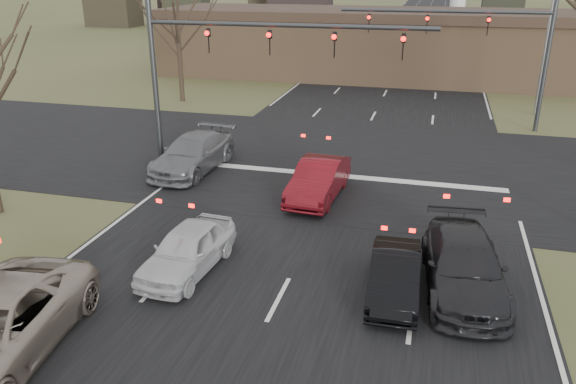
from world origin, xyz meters
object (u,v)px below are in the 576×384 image
Objects in this scene: mast_arm_near at (223,52)px; car_red_ahead at (319,180)px; mast_arm_far at (493,35)px; car_black_hatch at (395,275)px; building at (421,45)px; car_charcoal_sedan at (464,266)px; streetlight_right_far at (547,20)px; car_white_sedan at (187,249)px; car_grey_ahead at (193,153)px.

car_red_ahead is at bearing -28.60° from mast_arm_near.
mast_arm_near is 6.92m from car_red_ahead.
car_black_hatch is (-3.22, -18.96, -4.40)m from mast_arm_far.
car_red_ahead is at bearing 116.11° from car_black_hatch.
car_charcoal_sedan is at bearing -85.25° from building.
building is 13.53m from streetlight_right_far.
streetlight_right_far is 24.33m from car_black_hatch.
car_red_ahead is (-2.50, -27.58, -1.93)m from building.
car_white_sedan is (2.23, -9.14, -4.39)m from mast_arm_near.
car_red_ahead is at bearing 73.65° from car_white_sedan.
car_white_sedan is 1.08× the size of car_black_hatch.
car_white_sedan is 9.01m from car_grey_ahead.
building reaches higher than car_charcoal_sedan.
mast_arm_far reaches higher than car_black_hatch.
building is at bearing 123.65° from streetlight_right_far.
car_red_ahead is (4.73, -2.58, -4.34)m from mast_arm_near.
car_black_hatch is (5.96, 0.18, -0.07)m from car_white_sedan.
building reaches higher than car_white_sedan.
mast_arm_far is 2.49× the size of car_red_ahead.
car_charcoal_sedan is at bearing 11.74° from car_white_sedan.
mast_arm_near is at bearing -138.78° from mast_arm_far.
building is 34.03m from car_black_hatch.
mast_arm_near is at bearing -136.11° from streetlight_right_far.
mast_arm_near is at bearing 130.07° from car_black_hatch.
building is at bearing 89.25° from car_black_hatch.
building is 9.49× the size of car_red_ahead.
car_charcoal_sedan reaches higher than car_white_sedan.
car_red_ahead is (6.00, -1.74, -0.03)m from car_grey_ahead.
car_charcoal_sedan is (-4.57, -22.16, -4.85)m from streetlight_right_far.
mast_arm_near is at bearing 154.79° from car_red_ahead.
mast_arm_near is 3.03× the size of car_white_sedan.
mast_arm_far is at bearing 79.84° from car_charcoal_sedan.
streetlight_right_far reaches higher than car_red_ahead.
streetlight_right_far is 1.88× the size of car_grey_ahead.
building is 33.33m from car_charcoal_sedan.
car_black_hatch is at bearing -88.38° from building.
building reaches higher than car_grey_ahead.
mast_arm_far reaches higher than car_white_sedan.
mast_arm_near is 13.60m from car_charcoal_sedan.
car_charcoal_sedan reaches higher than car_black_hatch.
mast_arm_far is 18.71m from car_charcoal_sedan.
streetlight_right_far reaches higher than car_grey_ahead.
building is 4.24× the size of streetlight_right_far.
car_red_ahead is (-5.25, 5.58, 0.00)m from car_charcoal_sedan.
streetlight_right_far is 23.14m from car_charcoal_sedan.
car_black_hatch is at bearing -47.56° from mast_arm_near.
mast_arm_near is 4.56m from car_grey_ahead.
building is 15.75m from mast_arm_far.
streetlight_right_far is 19.87m from car_red_ahead.
building is at bearing 105.58° from mast_arm_far.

